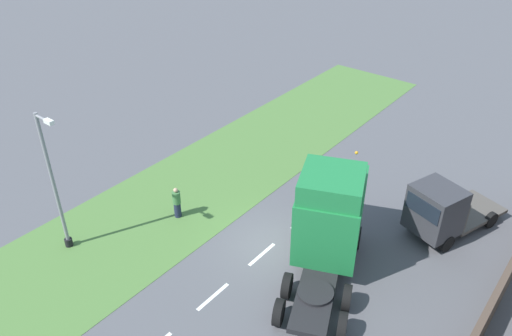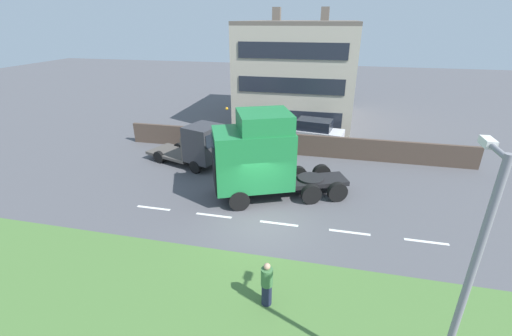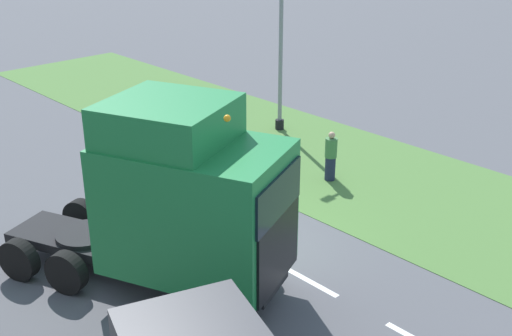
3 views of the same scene
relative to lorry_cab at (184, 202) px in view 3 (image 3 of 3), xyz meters
name	(u,v)px [view 3 (image 3 of 3)]	position (x,y,z in m)	size (l,w,h in m)	color
ground_plane	(240,243)	(-2.36, -0.82, -2.32)	(120.00, 120.00, 0.00)	#515156
grass_verge	(377,180)	(-8.36, -0.82, -2.32)	(7.00, 44.00, 0.01)	#4C7538
lane_markings	(223,234)	(-2.36, -1.52, -2.32)	(0.16, 14.60, 0.00)	white
lorry_cab	(184,202)	(0.00, 0.00, 0.00)	(5.05, 7.30, 4.76)	black
lamp_post	(279,54)	(-9.49, -6.50, 0.72)	(1.29, 0.34, 6.67)	black
pedestrian	(331,157)	(-7.27, -1.90, -1.51)	(0.39, 0.39, 1.67)	#1E233D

